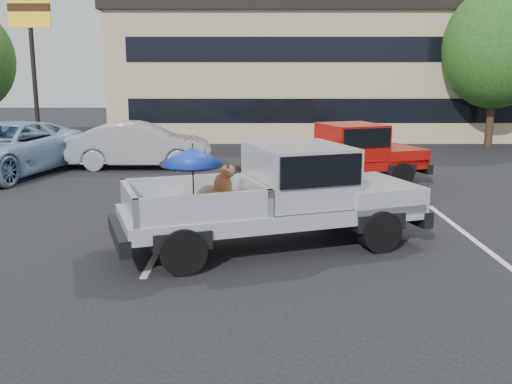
{
  "coord_description": "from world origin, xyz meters",
  "views": [
    {
      "loc": [
        -1.22,
        -8.97,
        3.17
      ],
      "look_at": [
        -1.22,
        -0.04,
        1.3
      ],
      "focal_mm": 40.0,
      "sensor_mm": 36.0,
      "label": 1
    }
  ],
  "objects_px": {
    "silver_sedan": "(141,145)",
    "silver_pickup": "(287,190)",
    "tree_right": "(496,48)",
    "red_pickup": "(346,152)",
    "blue_suv": "(5,149)",
    "motel_sign": "(31,34)",
    "tree_back": "(384,51)"
  },
  "relations": [
    {
      "from": "motel_sign",
      "to": "red_pickup",
      "type": "xyz_separation_m",
      "value": [
        11.35,
        -6.83,
        -3.69
      ]
    },
    {
      "from": "tree_right",
      "to": "blue_suv",
      "type": "xyz_separation_m",
      "value": [
        -18.07,
        -7.3,
        -3.37
      ]
    },
    {
      "from": "tree_back",
      "to": "blue_suv",
      "type": "distance_m",
      "value": 21.77
    },
    {
      "from": "tree_right",
      "to": "silver_pickup",
      "type": "xyz_separation_m",
      "value": [
        -9.66,
        -14.71,
        -3.16
      ]
    },
    {
      "from": "motel_sign",
      "to": "tree_right",
      "type": "distance_m",
      "value": 19.11
    },
    {
      "from": "tree_back",
      "to": "red_pickup",
      "type": "xyz_separation_m",
      "value": [
        -4.65,
        -16.83,
        -3.45
      ]
    },
    {
      "from": "motel_sign",
      "to": "silver_sedan",
      "type": "bearing_deg",
      "value": -37.52
    },
    {
      "from": "motel_sign",
      "to": "silver_pickup",
      "type": "height_order",
      "value": "motel_sign"
    },
    {
      "from": "tree_back",
      "to": "silver_sedan",
      "type": "height_order",
      "value": "tree_back"
    },
    {
      "from": "motel_sign",
      "to": "silver_sedan",
      "type": "relative_size",
      "value": 1.27
    },
    {
      "from": "silver_sedan",
      "to": "silver_pickup",
      "type": "bearing_deg",
      "value": -154.26
    },
    {
      "from": "motel_sign",
      "to": "silver_sedan",
      "type": "xyz_separation_m",
      "value": [
        4.86,
        -3.73,
        -3.88
      ]
    },
    {
      "from": "tree_right",
      "to": "silver_sedan",
      "type": "relative_size",
      "value": 1.44
    },
    {
      "from": "blue_suv",
      "to": "tree_right",
      "type": "bearing_deg",
      "value": 34.62
    },
    {
      "from": "silver_sedan",
      "to": "blue_suv",
      "type": "height_order",
      "value": "blue_suv"
    },
    {
      "from": "silver_pickup",
      "to": "blue_suv",
      "type": "height_order",
      "value": "silver_pickup"
    },
    {
      "from": "silver_pickup",
      "to": "red_pickup",
      "type": "relative_size",
      "value": 1.07
    },
    {
      "from": "silver_pickup",
      "to": "red_pickup",
      "type": "height_order",
      "value": "silver_pickup"
    },
    {
      "from": "silver_pickup",
      "to": "red_pickup",
      "type": "xyz_separation_m",
      "value": [
        2.01,
        5.87,
        -0.09
      ]
    },
    {
      "from": "silver_sedan",
      "to": "blue_suv",
      "type": "bearing_deg",
      "value": 111.03
    },
    {
      "from": "tree_right",
      "to": "red_pickup",
      "type": "relative_size",
      "value": 1.2
    },
    {
      "from": "tree_back",
      "to": "red_pickup",
      "type": "relative_size",
      "value": 1.26
    },
    {
      "from": "tree_right",
      "to": "tree_back",
      "type": "height_order",
      "value": "tree_back"
    },
    {
      "from": "blue_suv",
      "to": "red_pickup",
      "type": "bearing_deg",
      "value": 4.26
    },
    {
      "from": "motel_sign",
      "to": "blue_suv",
      "type": "height_order",
      "value": "motel_sign"
    },
    {
      "from": "motel_sign",
      "to": "tree_right",
      "type": "xyz_separation_m",
      "value": [
        19.0,
        2.0,
        -0.44
      ]
    },
    {
      "from": "red_pickup",
      "to": "silver_sedan",
      "type": "height_order",
      "value": "red_pickup"
    },
    {
      "from": "silver_sedan",
      "to": "blue_suv",
      "type": "distance_m",
      "value": 4.23
    },
    {
      "from": "silver_pickup",
      "to": "blue_suv",
      "type": "xyz_separation_m",
      "value": [
        -8.41,
        7.41,
        -0.21
      ]
    },
    {
      "from": "tree_back",
      "to": "silver_sedan",
      "type": "relative_size",
      "value": 1.51
    },
    {
      "from": "motel_sign",
      "to": "silver_pickup",
      "type": "xyz_separation_m",
      "value": [
        9.34,
        -12.71,
        -3.6
      ]
    },
    {
      "from": "silver_pickup",
      "to": "red_pickup",
      "type": "bearing_deg",
      "value": 51.87
    }
  ]
}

